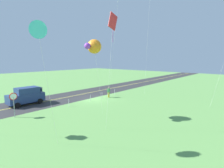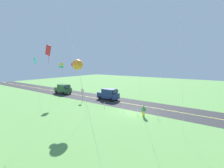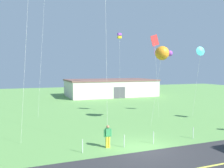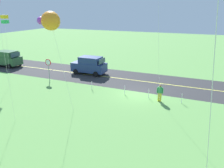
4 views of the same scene
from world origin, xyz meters
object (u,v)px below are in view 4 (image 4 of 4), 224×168
(person_adult_near, at_px, (160,92))
(car_parked_east_far, at_px, (7,58))
(stop_sign, at_px, (48,65))
(kite_cyan_top, at_px, (5,19))
(kite_purple_back, at_px, (50,21))
(car_suv_foreground, at_px, (89,65))

(person_adult_near, bearing_deg, car_parked_east_far, 70.71)
(stop_sign, bearing_deg, kite_cyan_top, 25.80)
(person_adult_near, distance_m, kite_purple_back, 11.01)
(kite_purple_back, bearing_deg, car_parked_east_far, -30.47)
(kite_cyan_top, relative_size, kite_purple_back, 0.94)
(car_suv_foreground, bearing_deg, car_parked_east_far, 5.15)
(car_suv_foreground, bearing_deg, stop_sign, 54.76)
(kite_cyan_top, xyz_separation_m, kite_purple_back, (-9.27, 4.24, 0.23))
(car_suv_foreground, distance_m, person_adult_near, 11.50)
(car_suv_foreground, bearing_deg, kite_purple_back, 103.73)
(stop_sign, height_order, kite_cyan_top, kite_cyan_top)
(car_suv_foreground, relative_size, kite_purple_back, 0.56)
(stop_sign, xyz_separation_m, person_adult_near, (-13.16, 1.15, -0.94))
(car_parked_east_far, distance_m, stop_sign, 10.50)
(car_parked_east_far, distance_m, kite_purple_back, 19.02)
(kite_cyan_top, bearing_deg, kite_purple_back, 155.42)
(car_suv_foreground, xyz_separation_m, kite_purple_back, (-2.52, 10.33, 5.99))
(car_suv_foreground, distance_m, car_parked_east_far, 13.09)
(car_parked_east_far, bearing_deg, person_adult_near, 169.58)
(stop_sign, distance_m, person_adult_near, 13.24)
(car_parked_east_far, xyz_separation_m, stop_sign, (-10.01, 3.11, 0.65))
(car_suv_foreground, height_order, kite_cyan_top, kite_cyan_top)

